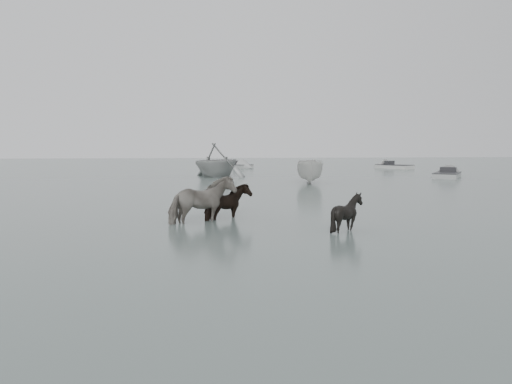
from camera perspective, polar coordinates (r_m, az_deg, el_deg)
ground at (r=14.76m, az=5.67°, el=-4.23°), size 140.00×140.00×0.00m
pony_pinto at (r=15.84m, az=-6.25°, el=-0.31°), size 2.31×1.88×1.79m
pony_dark at (r=16.55m, az=-3.11°, el=-0.64°), size 1.70×1.80×1.43m
pony_black at (r=14.58m, az=10.37°, el=-1.87°), size 1.21×1.09×1.29m
rowboat_trail at (r=37.52m, az=-4.46°, el=3.79°), size 6.53×6.64×2.65m
boat_small at (r=31.44m, az=6.22°, el=2.53°), size 2.33×4.56×1.68m
skiff_port at (r=38.89m, az=21.01°, el=2.09°), size 4.05×5.03×0.75m
skiff_mid at (r=50.96m, az=-2.45°, el=3.21°), size 4.46×5.90×0.75m
skiff_star at (r=51.25m, az=15.54°, el=3.02°), size 4.18×4.83×0.75m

